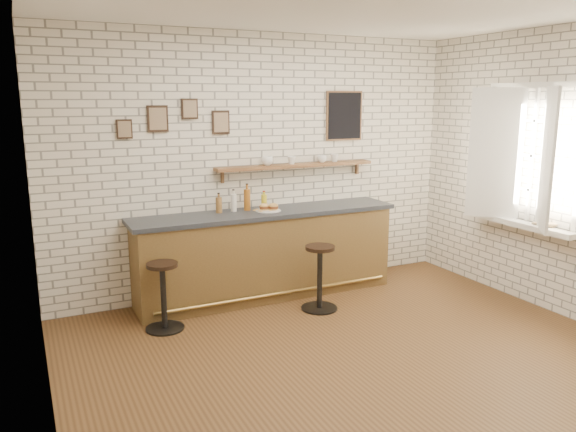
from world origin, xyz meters
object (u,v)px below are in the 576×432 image
(shelf_cup_c, at_px, (322,159))
(book_upper, at_px, (539,223))
(bitters_bottle_amber, at_px, (247,199))
(bar_counter, at_px, (266,254))
(bar_stool_right, at_px, (320,276))
(bar_stool_left, at_px, (163,294))
(sandwich_plate, at_px, (268,210))
(shelf_cup_b, at_px, (292,160))
(bitters_bottle_brown, at_px, (219,205))
(condiment_bottle_yellow, at_px, (264,201))
(shelf_cup_a, at_px, (267,161))
(book_lower, at_px, (542,225))
(ciabatta_sandwich, at_px, (269,207))
(bitters_bottle_white, at_px, (234,202))
(shelf_cup_d, at_px, (335,158))

(shelf_cup_c, height_order, book_upper, shelf_cup_c)
(bitters_bottle_amber, bearing_deg, bar_counter, -34.63)
(bar_counter, xyz_separation_m, bitters_bottle_amber, (-0.18, 0.12, 0.63))
(bar_stool_right, bearing_deg, bitters_bottle_amber, 124.04)
(bar_stool_left, height_order, book_upper, book_upper)
(sandwich_plate, height_order, shelf_cup_b, shelf_cup_b)
(shelf_cup_c, bearing_deg, shelf_cup_b, 94.97)
(bitters_bottle_brown, xyz_separation_m, shelf_cup_b, (0.94, 0.08, 0.44))
(condiment_bottle_yellow, bearing_deg, bar_counter, -103.16)
(bitters_bottle_amber, bearing_deg, bar_stool_right, -55.96)
(sandwich_plate, xyz_separation_m, bar_stool_right, (0.33, -0.63, -0.63))
(bar_stool_right, bearing_deg, shelf_cup_a, 105.50)
(bar_stool_right, distance_m, shelf_cup_c, 1.52)
(book_lower, bearing_deg, bitters_bottle_amber, 133.90)
(bitters_bottle_brown, xyz_separation_m, shelf_cup_a, (0.63, 0.08, 0.45))
(book_upper, bearing_deg, shelf_cup_a, 170.85)
(shelf_cup_c, bearing_deg, bar_stool_right, 155.14)
(condiment_bottle_yellow, distance_m, bar_stool_left, 1.64)
(bar_counter, height_order, book_upper, bar_counter)
(bitters_bottle_amber, bearing_deg, shelf_cup_c, 4.30)
(book_upper, bearing_deg, condiment_bottle_yellow, 172.91)
(bar_stool_right, height_order, book_upper, book_upper)
(bar_stool_left, bearing_deg, sandwich_plate, 18.39)
(sandwich_plate, xyz_separation_m, ciabatta_sandwich, (0.01, 0.00, 0.04))
(shelf_cup_c, bearing_deg, bar_stool_left, 112.05)
(ciabatta_sandwich, bearing_deg, bitters_bottle_brown, 165.47)
(bitters_bottle_amber, bearing_deg, bitters_bottle_white, 180.00)
(shelf_cup_a, bearing_deg, bitters_bottle_white, 174.78)
(bar_counter, relative_size, bitters_bottle_brown, 13.73)
(book_upper, bearing_deg, shelf_cup_c, 160.39)
(bitters_bottle_white, bearing_deg, ciabatta_sandwich, -20.90)
(ciabatta_sandwich, xyz_separation_m, shelf_cup_c, (0.81, 0.22, 0.49))
(bitters_bottle_amber, distance_m, book_lower, 3.20)
(shelf_cup_d, xyz_separation_m, book_lower, (1.45, -1.88, -0.61))
(bitters_bottle_white, distance_m, shelf_cup_b, 0.88)
(ciabatta_sandwich, xyz_separation_m, condiment_bottle_yellow, (0.00, 0.14, 0.04))
(bar_stool_right, bearing_deg, condiment_bottle_yellow, 112.04)
(bitters_bottle_amber, relative_size, bar_stool_right, 0.43)
(condiment_bottle_yellow, height_order, book_lower, condiment_bottle_yellow)
(bitters_bottle_brown, height_order, bitters_bottle_amber, bitters_bottle_amber)
(bitters_bottle_amber, height_order, shelf_cup_b, shelf_cup_b)
(shelf_cup_c, bearing_deg, book_lower, -134.06)
(sandwich_plate, height_order, bar_stool_right, sandwich_plate)
(sandwich_plate, bearing_deg, shelf_cup_b, 28.19)
(bar_counter, distance_m, book_upper, 2.99)
(bitters_bottle_white, height_order, shelf_cup_b, shelf_cup_b)
(shelf_cup_b, distance_m, book_lower, 2.84)
(bar_stool_right, bearing_deg, book_upper, -25.17)
(bitters_bottle_white, xyz_separation_m, shelf_cup_d, (1.35, 0.08, 0.43))
(shelf_cup_c, bearing_deg, sandwich_plate, 109.89)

